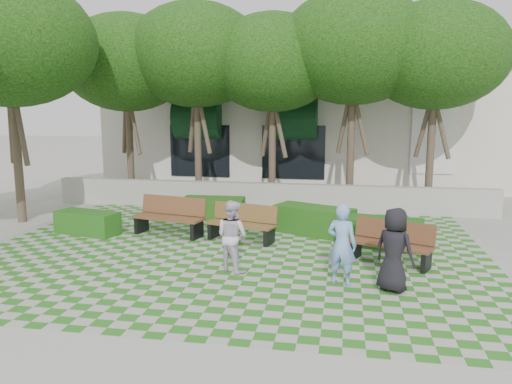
% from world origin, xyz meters
% --- Properties ---
extents(ground, '(90.00, 90.00, 0.00)m').
position_xyz_m(ground, '(0.00, 0.00, 0.00)').
color(ground, gray).
rests_on(ground, ground).
extents(lawn, '(12.00, 12.00, 0.00)m').
position_xyz_m(lawn, '(0.00, 1.00, 0.01)').
color(lawn, '#2B721E').
rests_on(lawn, ground).
extents(sidewalk_south, '(16.00, 2.00, 0.01)m').
position_xyz_m(sidewalk_south, '(0.00, -4.70, 0.01)').
color(sidewalk_south, '#9E9B93').
rests_on(sidewalk_south, ground).
extents(retaining_wall, '(15.00, 0.36, 0.90)m').
position_xyz_m(retaining_wall, '(0.00, 6.20, 0.45)').
color(retaining_wall, '#9E9B93').
rests_on(retaining_wall, ground).
extents(bench_east, '(1.90, 1.29, 0.95)m').
position_xyz_m(bench_east, '(3.68, 0.75, 0.46)').
color(bench_east, '#522F1C').
rests_on(bench_east, ground).
extents(bench_mid, '(1.91, 1.07, 0.95)m').
position_xyz_m(bench_mid, '(0.03, 2.06, 0.46)').
color(bench_mid, brown).
rests_on(bench_mid, ground).
extents(bench_west, '(2.07, 1.06, 1.04)m').
position_xyz_m(bench_west, '(-2.03, 2.31, 0.50)').
color(bench_west, brown).
rests_on(bench_west, ground).
extents(hedge_east, '(2.16, 1.19, 0.71)m').
position_xyz_m(hedge_east, '(3.54, 2.17, 0.36)').
color(hedge_east, '#164512').
rests_on(hedge_east, ground).
extents(hedge_midright, '(2.33, 1.67, 0.76)m').
position_xyz_m(hedge_midright, '(1.82, 3.12, 0.38)').
color(hedge_midright, '#1C4B14').
rests_on(hedge_midright, ground).
extents(hedge_midleft, '(1.93, 0.85, 0.66)m').
position_xyz_m(hedge_midleft, '(-1.39, 4.50, 0.33)').
color(hedge_midleft, '#1F4B14').
rests_on(hedge_midleft, ground).
extents(hedge_west, '(1.89, 1.11, 0.62)m').
position_xyz_m(hedge_west, '(-4.31, 2.02, 0.31)').
color(hedge_west, '#1D5015').
rests_on(hedge_west, ground).
extents(person_blue, '(0.68, 0.55, 1.62)m').
position_xyz_m(person_blue, '(2.61, -0.79, 0.81)').
color(person_blue, '#7CA1E2').
rests_on(person_blue, ground).
extents(person_dark, '(0.94, 0.86, 1.61)m').
position_xyz_m(person_dark, '(3.58, -0.96, 0.80)').
color(person_dark, black).
rests_on(person_dark, ground).
extents(person_white, '(0.94, 0.88, 1.53)m').
position_xyz_m(person_white, '(0.32, -0.35, 0.77)').
color(person_white, silver).
rests_on(person_white, ground).
extents(tree_row, '(17.70, 13.40, 7.41)m').
position_xyz_m(tree_row, '(-1.86, 5.95, 5.18)').
color(tree_row, '#47382B').
rests_on(tree_row, ground).
extents(building, '(18.00, 8.92, 5.15)m').
position_xyz_m(building, '(0.93, 14.08, 2.52)').
color(building, beige).
rests_on(building, ground).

